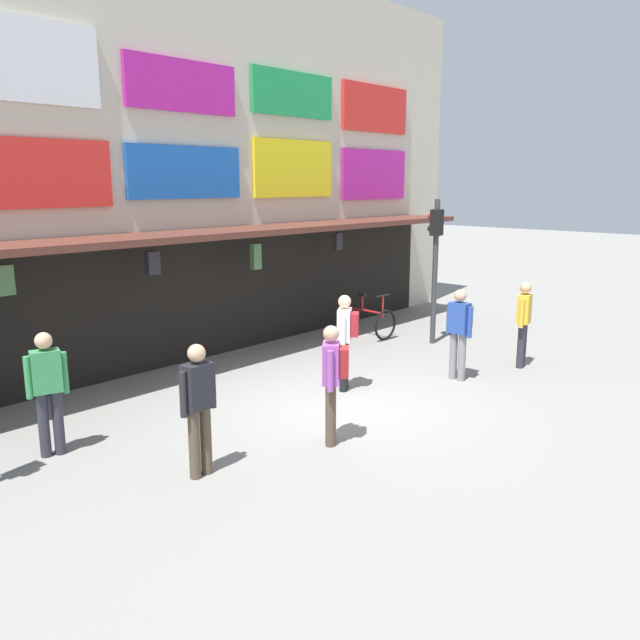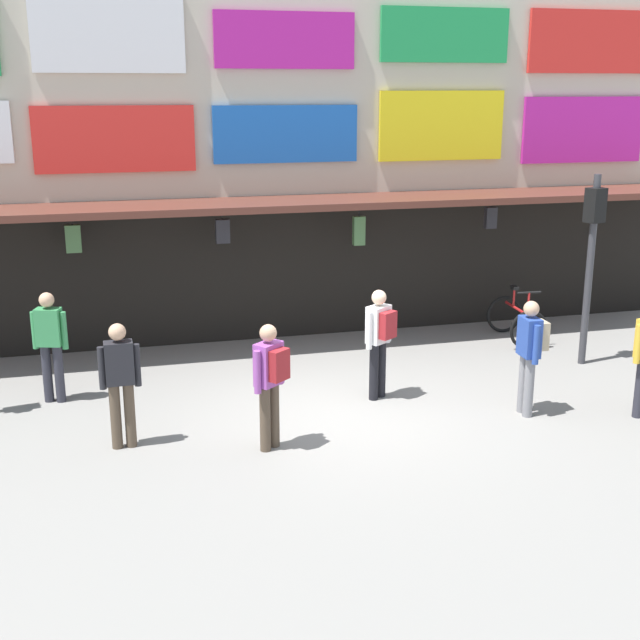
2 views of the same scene
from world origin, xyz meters
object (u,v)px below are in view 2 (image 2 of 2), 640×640
(traffic_light_far, at_px, (592,239))
(pedestrian_in_red, at_px, (120,379))
(pedestrian_in_purple, at_px, (530,349))
(pedestrian_in_blue, at_px, (50,341))
(bicycle_parked, at_px, (516,320))
(pedestrian_in_black, at_px, (270,377))
(pedestrian_in_white, at_px, (380,336))

(traffic_light_far, xyz_separation_m, pedestrian_in_red, (-7.66, -1.57, -1.19))
(pedestrian_in_purple, bearing_deg, pedestrian_in_blue, 161.34)
(pedestrian_in_red, xyz_separation_m, pedestrian_in_purple, (5.64, -0.28, 0.04))
(bicycle_parked, height_order, pedestrian_in_black, pedestrian_in_black)
(pedestrian_in_blue, height_order, pedestrian_in_purple, same)
(pedestrian_in_red, bearing_deg, pedestrian_in_purple, -2.80)
(traffic_light_far, bearing_deg, pedestrian_in_purple, -137.51)
(pedestrian_in_red, bearing_deg, pedestrian_in_blue, 115.97)
(pedestrian_in_blue, relative_size, pedestrian_in_white, 1.00)
(pedestrian_in_black, xyz_separation_m, pedestrian_in_red, (-1.85, 0.54, -0.04))
(traffic_light_far, bearing_deg, pedestrian_in_black, -160.04)
(bicycle_parked, bearing_deg, pedestrian_in_blue, -172.27)
(pedestrian_in_blue, bearing_deg, pedestrian_in_purple, -18.66)
(pedestrian_in_white, xyz_separation_m, pedestrian_in_red, (-3.78, -0.86, -0.04))
(traffic_light_far, height_order, pedestrian_in_blue, traffic_light_far)
(traffic_light_far, distance_m, pedestrian_in_purple, 2.97)
(bicycle_parked, bearing_deg, traffic_light_far, -72.37)
(pedestrian_in_black, relative_size, pedestrian_in_purple, 1.00)
(pedestrian_in_black, distance_m, pedestrian_in_red, 1.93)
(pedestrian_in_blue, xyz_separation_m, pedestrian_in_red, (0.95, -1.95, 0.00))
(traffic_light_far, relative_size, pedestrian_in_black, 1.90)
(pedestrian_in_red, bearing_deg, traffic_light_far, 11.61)
(bicycle_parked, height_order, pedestrian_in_blue, pedestrian_in_blue)
(pedestrian_in_blue, bearing_deg, pedestrian_in_red, -64.03)
(pedestrian_in_white, distance_m, pedestrian_in_red, 3.88)
(bicycle_parked, xyz_separation_m, pedestrian_in_purple, (-1.55, -3.33, 0.59))
(traffic_light_far, relative_size, bicycle_parked, 2.65)
(pedestrian_in_white, bearing_deg, bicycle_parked, 32.81)
(pedestrian_in_black, bearing_deg, pedestrian_in_blue, 138.40)
(pedestrian_in_blue, xyz_separation_m, pedestrian_in_black, (2.80, -2.49, 0.04))
(traffic_light_far, height_order, pedestrian_in_white, traffic_light_far)
(traffic_light_far, bearing_deg, pedestrian_in_blue, 177.50)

